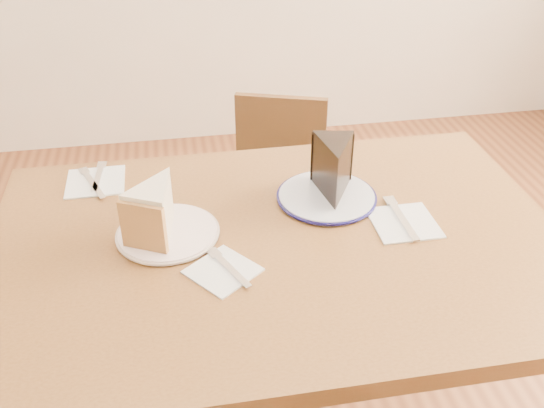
{
  "coord_description": "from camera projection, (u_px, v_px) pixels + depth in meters",
  "views": [
    {
      "loc": [
        -0.19,
        -1.0,
        1.5
      ],
      "look_at": [
        -0.01,
        0.06,
        0.8
      ],
      "focal_mm": 40.0,
      "sensor_mm": 36.0,
      "label": 1
    }
  ],
  "objects": [
    {
      "name": "knife_spare",
      "position": [
        93.0,
        183.0,
        1.44
      ],
      "size": [
        0.07,
        0.15,
        0.0
      ],
      "primitive_type": "cube",
      "rotation": [
        0.0,
        0.0,
        0.37
      ],
      "color": "silver",
      "rests_on": "napkin_spare"
    },
    {
      "name": "napkin_cream",
      "position": [
        223.0,
        271.0,
        1.17
      ],
      "size": [
        0.16,
        0.16,
        0.0
      ],
      "primitive_type": "cube",
      "rotation": [
        0.0,
        0.0,
        0.66
      ],
      "color": "white",
      "rests_on": "table"
    },
    {
      "name": "chocolate_cake",
      "position": [
        334.0,
        172.0,
        1.35
      ],
      "size": [
        0.12,
        0.15,
        0.12
      ],
      "primitive_type": null,
      "rotation": [
        0.0,
        0.0,
        2.96
      ],
      "color": "black",
      "rests_on": "plate_navy"
    },
    {
      "name": "napkin_spare",
      "position": [
        96.0,
        182.0,
        1.45
      ],
      "size": [
        0.14,
        0.14,
        0.0
      ],
      "primitive_type": "cube",
      "rotation": [
        0.0,
        0.0,
        0.01
      ],
      "color": "white",
      "rests_on": "table"
    },
    {
      "name": "knife_navy",
      "position": [
        402.0,
        218.0,
        1.31
      ],
      "size": [
        0.02,
        0.17,
        0.0
      ],
      "primitive_type": "cube",
      "rotation": [
        0.0,
        0.0,
        0.01
      ],
      "color": "white",
      "rests_on": "napkin_navy"
    },
    {
      "name": "napkin_navy",
      "position": [
        404.0,
        223.0,
        1.31
      ],
      "size": [
        0.14,
        0.14,
        0.0
      ],
      "primitive_type": "cube",
      "rotation": [
        0.0,
        0.0,
        0.0
      ],
      "color": "white",
      "rests_on": "table"
    },
    {
      "name": "table",
      "position": [
        279.0,
        275.0,
        1.32
      ],
      "size": [
        1.2,
        0.8,
        0.75
      ],
      "color": "#472A13",
      "rests_on": "ground"
    },
    {
      "name": "fork_spare",
      "position": [
        98.0,
        176.0,
        1.46
      ],
      "size": [
        0.03,
        0.14,
        0.0
      ],
      "primitive_type": "cube",
      "rotation": [
        0.0,
        0.0,
        -0.09
      ],
      "color": "silver",
      "rests_on": "napkin_spare"
    },
    {
      "name": "carrot_cake",
      "position": [
        159.0,
        209.0,
        1.24
      ],
      "size": [
        0.14,
        0.16,
        0.1
      ],
      "primitive_type": null,
      "rotation": [
        0.0,
        0.0,
        -0.47
      ],
      "color": "#F1E3C7",
      "rests_on": "plate_cream"
    },
    {
      "name": "plate_cream",
      "position": [
        168.0,
        233.0,
        1.27
      ],
      "size": [
        0.21,
        0.21,
        0.01
      ],
      "primitive_type": "cylinder",
      "color": "white",
      "rests_on": "table"
    },
    {
      "name": "fork_cream",
      "position": [
        229.0,
        268.0,
        1.17
      ],
      "size": [
        0.07,
        0.13,
        0.0
      ],
      "primitive_type": "cube",
      "rotation": [
        0.0,
        0.0,
        0.44
      ],
      "color": "silver",
      "rests_on": "napkin_cream"
    },
    {
      "name": "plate_navy",
      "position": [
        327.0,
        197.0,
        1.39
      ],
      "size": [
        0.22,
        0.22,
        0.01
      ],
      "primitive_type": "cylinder",
      "color": "silver",
      "rests_on": "table"
    },
    {
      "name": "chair_far",
      "position": [
        276.0,
        199.0,
        2.03
      ],
      "size": [
        0.45,
        0.45,
        0.72
      ],
      "rotation": [
        0.0,
        0.0,
        2.81
      ],
      "color": "#341F0F",
      "rests_on": "ground"
    }
  ]
}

